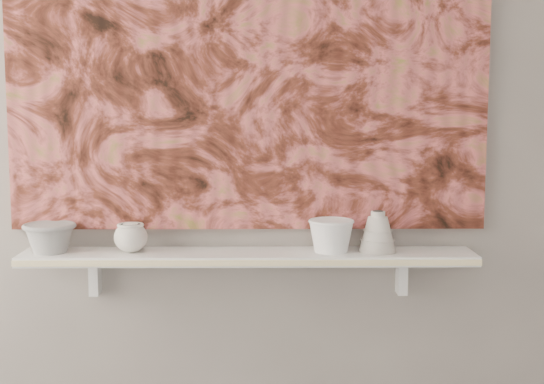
{
  "coord_description": "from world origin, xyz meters",
  "views": [
    {
      "loc": [
        0.05,
        -0.8,
        1.4
      ],
      "look_at": [
        0.07,
        1.49,
        1.12
      ],
      "focal_mm": 50.0,
      "sensor_mm": 36.0,
      "label": 1
    }
  ],
  "objects_px": {
    "bowl_white": "(331,235)",
    "bell_vessel": "(378,231)",
    "bowl_grey": "(50,237)",
    "cup_cream": "(131,237)",
    "shelf": "(248,257)",
    "painting": "(248,54)"
  },
  "relations": [
    {
      "from": "bowl_grey",
      "to": "cup_cream",
      "type": "distance_m",
      "value": 0.25
    },
    {
      "from": "painting",
      "to": "bowl_white",
      "type": "bearing_deg",
      "value": -17.38
    },
    {
      "from": "bowl_white",
      "to": "bell_vessel",
      "type": "bearing_deg",
      "value": 0.0
    },
    {
      "from": "painting",
      "to": "bowl_grey",
      "type": "xyz_separation_m",
      "value": [
        -0.61,
        -0.08,
        -0.56
      ]
    },
    {
      "from": "cup_cream",
      "to": "bowl_white",
      "type": "relative_size",
      "value": 0.72
    },
    {
      "from": "bowl_white",
      "to": "bowl_grey",
      "type": "bearing_deg",
      "value": 180.0
    },
    {
      "from": "bowl_grey",
      "to": "cup_cream",
      "type": "height_order",
      "value": "same"
    },
    {
      "from": "bowl_grey",
      "to": "cup_cream",
      "type": "bearing_deg",
      "value": 0.0
    },
    {
      "from": "shelf",
      "to": "bowl_grey",
      "type": "xyz_separation_m",
      "value": [
        -0.61,
        0.0,
        0.06
      ]
    },
    {
      "from": "bowl_grey",
      "to": "bowl_white",
      "type": "bearing_deg",
      "value": 0.0
    },
    {
      "from": "painting",
      "to": "cup_cream",
      "type": "height_order",
      "value": "painting"
    },
    {
      "from": "cup_cream",
      "to": "bell_vessel",
      "type": "height_order",
      "value": "bell_vessel"
    },
    {
      "from": "painting",
      "to": "bowl_grey",
      "type": "height_order",
      "value": "painting"
    },
    {
      "from": "shelf",
      "to": "bell_vessel",
      "type": "height_order",
      "value": "bell_vessel"
    },
    {
      "from": "painting",
      "to": "bell_vessel",
      "type": "distance_m",
      "value": 0.68
    },
    {
      "from": "bowl_grey",
      "to": "shelf",
      "type": "bearing_deg",
      "value": 0.0
    },
    {
      "from": "cup_cream",
      "to": "painting",
      "type": "bearing_deg",
      "value": 12.54
    },
    {
      "from": "bowl_grey",
      "to": "bell_vessel",
      "type": "xyz_separation_m",
      "value": [
        1.01,
        0.0,
        0.02
      ]
    },
    {
      "from": "shelf",
      "to": "bell_vessel",
      "type": "xyz_separation_m",
      "value": [
        0.4,
        0.0,
        0.08
      ]
    },
    {
      "from": "shelf",
      "to": "cup_cream",
      "type": "xyz_separation_m",
      "value": [
        -0.36,
        0.0,
        0.06
      ]
    },
    {
      "from": "cup_cream",
      "to": "bell_vessel",
      "type": "distance_m",
      "value": 0.76
    },
    {
      "from": "cup_cream",
      "to": "bell_vessel",
      "type": "bearing_deg",
      "value": 0.0
    }
  ]
}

